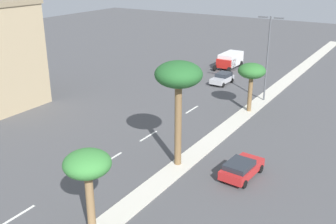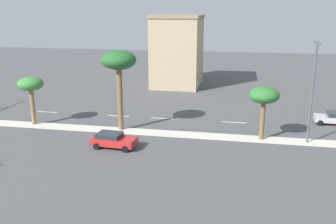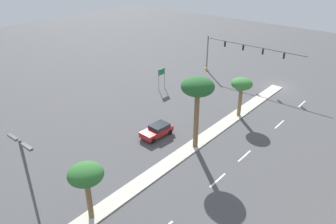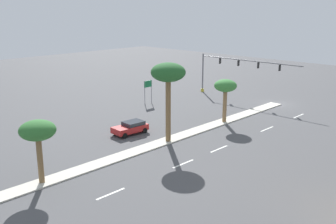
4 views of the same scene
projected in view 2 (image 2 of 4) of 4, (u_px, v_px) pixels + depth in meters
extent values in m
plane|color=#4C4C4F|center=(211.00, 137.00, 38.68)|extent=(160.00, 160.00, 0.00)
cube|color=beige|center=(309.00, 142.00, 36.89)|extent=(1.80, 86.58, 0.12)
cube|color=silver|center=(47.00, 112.00, 47.94)|extent=(0.20, 2.80, 0.01)
cube|color=silver|center=(118.00, 116.00, 46.18)|extent=(0.20, 2.80, 0.01)
cube|color=silver|center=(162.00, 118.00, 45.15)|extent=(0.20, 2.80, 0.01)
cube|color=silver|center=(234.00, 122.00, 43.57)|extent=(0.20, 2.80, 0.01)
cube|color=tan|center=(177.00, 52.00, 63.36)|extent=(10.09, 7.74, 11.33)
cube|color=gray|center=(178.00, 16.00, 61.78)|extent=(10.39, 8.04, 0.50)
cylinder|color=olive|center=(33.00, 106.00, 42.03)|extent=(0.50, 0.50, 4.16)
ellipsoid|color=#387F38|center=(30.00, 84.00, 41.34)|extent=(2.82, 2.82, 1.55)
cylinder|color=brown|center=(120.00, 98.00, 39.81)|extent=(0.56, 0.56, 6.91)
ellipsoid|color=#235B28|center=(119.00, 60.00, 38.71)|extent=(3.66, 3.66, 2.02)
cylinder|color=brown|center=(262.00, 120.00, 37.14)|extent=(0.47, 0.47, 4.02)
ellipsoid|color=#2D6B2D|center=(264.00, 95.00, 36.46)|extent=(2.97, 2.97, 1.64)
cylinder|color=#515459|center=(312.00, 94.00, 35.41)|extent=(0.20, 0.20, 9.81)
cube|color=#515459|center=(315.00, 42.00, 34.99)|extent=(1.10, 0.24, 0.16)
cube|color=#515459|center=(319.00, 44.00, 33.29)|extent=(1.10, 0.24, 0.16)
cube|color=red|center=(115.00, 141.00, 35.53)|extent=(2.23, 4.23, 0.68)
cube|color=#262B33|center=(109.00, 135.00, 35.51)|extent=(1.91, 2.37, 0.42)
cylinder|color=black|center=(132.00, 142.00, 36.12)|extent=(0.26, 0.65, 0.64)
cylinder|color=black|center=(125.00, 149.00, 34.40)|extent=(0.26, 0.65, 0.64)
cylinder|color=black|center=(105.00, 140.00, 36.84)|extent=(0.26, 0.65, 0.64)
cylinder|color=black|center=(97.00, 146.00, 35.11)|extent=(0.26, 0.65, 0.64)
cube|color=#B2B2B7|center=(332.00, 119.00, 42.74)|extent=(1.97, 3.94, 0.64)
cylinder|color=black|center=(320.00, 123.00, 42.30)|extent=(0.24, 0.65, 0.64)
cylinder|color=black|center=(318.00, 119.00, 43.94)|extent=(0.24, 0.65, 0.64)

